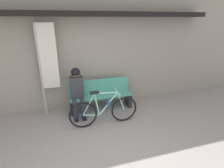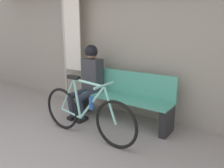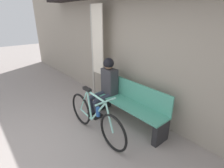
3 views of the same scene
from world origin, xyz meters
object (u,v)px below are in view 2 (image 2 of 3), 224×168
object	(u,v)px
bicycle	(86,113)
park_bench_near	(123,98)
person_seated	(89,76)
banner_pole	(70,35)

from	to	relation	value
bicycle	park_bench_near	bearing A→B (deg)	82.98
bicycle	person_seated	bearing A→B (deg)	128.29
person_seated	banner_pole	world-z (taller)	banner_pole
bicycle	banner_pole	xyz separation A→B (m)	(-1.20, 0.91, 1.04)
park_bench_near	person_seated	bearing A→B (deg)	-170.17
park_bench_near	person_seated	size ratio (longest dim) A/B	1.36
park_bench_near	banner_pole	bearing A→B (deg)	174.72
bicycle	banner_pole	bearing A→B (deg)	142.84
banner_pole	person_seated	bearing A→B (deg)	-19.11
person_seated	banner_pole	size ratio (longest dim) A/B	0.54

